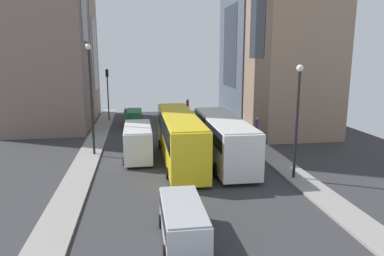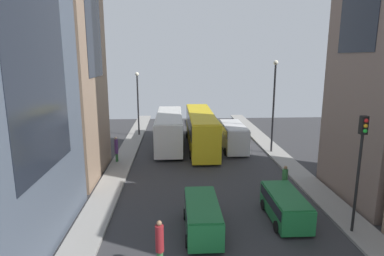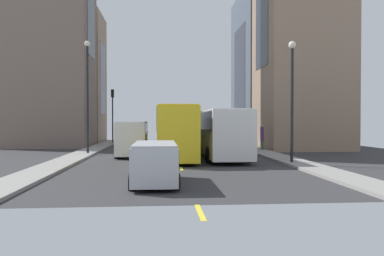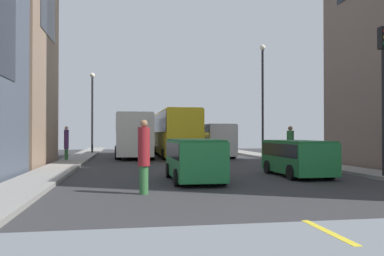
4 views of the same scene
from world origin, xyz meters
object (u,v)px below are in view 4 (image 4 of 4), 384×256
(pedestrian_waiting_curb, at_px, (144,155))
(pedestrian_walking_far, at_px, (66,142))
(city_bus_white, at_px, (134,132))
(pedestrian_crossing_mid, at_px, (290,147))
(streetcar_yellow, at_px, (174,130))
(car_silver_0, at_px, (172,141))
(car_green_2, at_px, (297,155))
(delivery_van_white, at_px, (215,138))
(car_green_1, at_px, (194,156))
(traffic_light_near_corner, at_px, (384,72))

(pedestrian_waiting_curb, bearing_deg, pedestrian_walking_far, 157.70)
(city_bus_white, height_order, pedestrian_crossing_mid, city_bus_white)
(city_bus_white, height_order, streetcar_yellow, streetcar_yellow)
(city_bus_white, relative_size, pedestrian_crossing_mid, 4.97)
(car_silver_0, xyz_separation_m, pedestrian_walking_far, (-8.93, -16.75, 0.32))
(streetcar_yellow, relative_size, car_green_2, 2.99)
(delivery_van_white, bearing_deg, streetcar_yellow, 159.40)
(car_green_2, bearing_deg, city_bus_white, 112.48)
(car_green_2, bearing_deg, pedestrian_crossing_mid, 72.38)
(delivery_van_white, relative_size, pedestrian_crossing_mid, 2.60)
(car_green_1, height_order, car_green_2, car_green_1)
(delivery_van_white, distance_m, car_green_2, 14.37)
(streetcar_yellow, bearing_deg, car_silver_0, 84.05)
(delivery_van_white, distance_m, car_green_1, 16.01)
(streetcar_yellow, relative_size, traffic_light_near_corner, 2.08)
(pedestrian_crossing_mid, bearing_deg, car_green_2, -125.66)
(car_silver_0, bearing_deg, pedestrian_waiting_curb, -98.25)
(car_green_1, height_order, traffic_light_near_corner, traffic_light_near_corner)
(delivery_van_white, relative_size, car_silver_0, 1.30)
(pedestrian_crossing_mid, bearing_deg, pedestrian_walking_far, 128.41)
(streetcar_yellow, distance_m, car_green_2, 15.96)
(pedestrian_waiting_curb, bearing_deg, car_silver_0, 133.08)
(pedestrian_walking_far, bearing_deg, car_green_2, -41.61)
(car_green_2, bearing_deg, delivery_van_white, 91.57)
(city_bus_white, bearing_deg, traffic_light_near_corner, -61.50)
(pedestrian_waiting_curb, distance_m, pedestrian_crossing_mid, 10.29)
(pedestrian_walking_far, relative_size, pedestrian_crossing_mid, 0.98)
(city_bus_white, bearing_deg, car_silver_0, 68.47)
(city_bus_white, xyz_separation_m, car_green_2, (6.71, -16.21, -1.09))
(delivery_van_white, distance_m, pedestrian_walking_far, 11.38)
(car_green_2, distance_m, traffic_light_near_corner, 4.86)
(car_green_2, bearing_deg, traffic_light_near_corner, -29.11)
(delivery_van_white, xyz_separation_m, car_silver_0, (-1.86, 13.14, -0.51))
(streetcar_yellow, height_order, car_green_1, streetcar_yellow)
(traffic_light_near_corner, bearing_deg, car_green_1, 175.31)
(car_green_2, relative_size, pedestrian_crossing_mid, 1.89)
(delivery_van_white, relative_size, pedestrian_walking_far, 2.67)
(pedestrian_walking_far, distance_m, traffic_light_near_corner, 19.10)
(pedestrian_crossing_mid, bearing_deg, delivery_van_white, 78.19)
(streetcar_yellow, xyz_separation_m, traffic_light_near_corner, (6.51, -17.20, 2.23))
(city_bus_white, bearing_deg, pedestrian_crossing_mid, -60.60)
(car_silver_0, relative_size, pedestrian_walking_far, 2.05)
(streetcar_yellow, distance_m, car_silver_0, 12.09)
(city_bus_white, distance_m, pedestrian_walking_far, 7.09)
(car_silver_0, relative_size, pedestrian_crossing_mid, 2.00)
(car_green_2, xyz_separation_m, pedestrian_crossing_mid, (0.87, 2.75, 0.28))
(pedestrian_waiting_curb, distance_m, pedestrian_walking_far, 15.44)
(car_silver_0, height_order, pedestrian_crossing_mid, pedestrian_crossing_mid)
(car_green_1, height_order, pedestrian_crossing_mid, pedestrian_crossing_mid)
(car_silver_0, distance_m, pedestrian_crossing_mid, 24.94)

